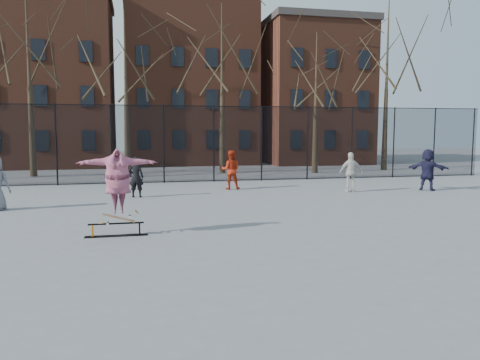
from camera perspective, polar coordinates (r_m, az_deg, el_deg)
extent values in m
plane|color=slate|center=(11.91, 0.97, -7.10)|extent=(100.00, 100.00, 0.00)
cube|color=black|center=(12.55, -14.83, -6.59)|extent=(1.58, 0.24, 0.01)
cylinder|color=#C96C0B|center=(12.56, -17.53, -5.93)|extent=(0.04, 0.04, 0.33)
cylinder|color=black|center=(12.50, -12.15, -5.83)|extent=(0.04, 0.04, 0.33)
cylinder|color=black|center=(12.49, -14.87, -5.15)|extent=(1.40, 0.04, 0.04)
imported|color=#63327D|center=(12.33, -14.65, -0.76)|extent=(2.05, 0.57, 1.67)
imported|color=black|center=(19.37, -12.55, 0.35)|extent=(0.68, 0.53, 1.65)
imported|color=#A5240E|center=(21.49, -1.14, 1.25)|extent=(0.98, 0.82, 1.79)
imported|color=beige|center=(21.10, 13.37, 0.93)|extent=(1.06, 0.53, 1.75)
imported|color=#1D1C38|center=(22.69, 21.90, 1.18)|extent=(1.66, 1.59, 1.88)
cylinder|color=black|center=(24.62, -21.51, 4.02)|extent=(0.07, 0.07, 4.00)
cylinder|color=black|center=(24.33, -15.44, 4.20)|extent=(0.07, 0.07, 4.00)
cylinder|color=black|center=(24.33, -9.30, 4.34)|extent=(0.07, 0.07, 4.00)
cylinder|color=black|center=(24.60, -3.22, 4.43)|extent=(0.07, 0.07, 4.00)
cylinder|color=black|center=(25.14, 2.66, 4.47)|extent=(0.07, 0.07, 4.00)
cylinder|color=black|center=(25.93, 8.24, 4.47)|extent=(0.07, 0.07, 4.00)
cylinder|color=black|center=(26.94, 13.44, 4.42)|extent=(0.07, 0.07, 4.00)
cylinder|color=black|center=(28.17, 18.23, 4.35)|extent=(0.07, 0.07, 4.00)
cylinder|color=black|center=(29.57, 22.59, 4.26)|extent=(0.07, 0.07, 4.00)
cylinder|color=black|center=(31.12, 26.54, 4.15)|extent=(0.07, 0.07, 4.00)
cube|color=black|center=(24.44, -6.01, 4.40)|extent=(34.00, 0.01, 4.00)
cylinder|color=black|center=(24.46, -6.06, 8.99)|extent=(34.00, 0.04, 0.04)
cone|color=black|center=(29.67, -23.68, 4.82)|extent=(0.40, 0.40, 4.62)
cone|color=black|center=(27.79, -12.99, 5.12)|extent=(0.40, 0.40, 4.62)
cone|color=black|center=(29.54, -2.19, 5.32)|extent=(0.40, 0.40, 4.62)
cone|color=black|center=(29.76, 8.79, 5.26)|extent=(0.40, 0.40, 4.62)
cone|color=black|center=(33.27, 16.89, 5.15)|extent=(0.40, 0.40, 4.62)
cube|color=#5D2D1E|center=(37.96, -22.20, 10.63)|extent=(9.00, 7.00, 12.00)
cube|color=#5D2D1E|center=(37.70, -5.97, 11.84)|extent=(10.00, 7.00, 13.00)
cube|color=#5D2D1E|center=(39.98, 8.67, 10.04)|extent=(8.00, 7.00, 11.00)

